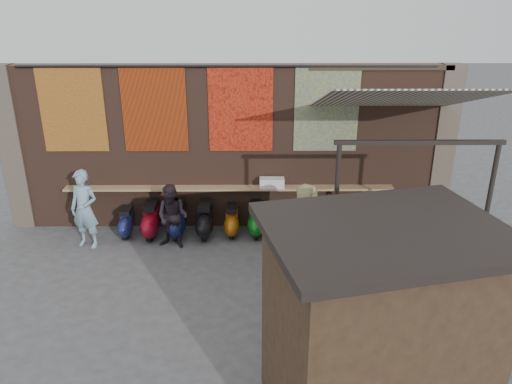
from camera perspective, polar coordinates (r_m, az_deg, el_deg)
ground at (r=10.54m, az=-3.54°, el=-9.75°), size 70.00×70.00×0.00m
brick_wall at (r=12.21m, az=-3.11°, el=5.03°), size 10.00×0.40×4.00m
pier_left at (r=13.49m, az=-25.82°, el=4.49°), size 0.50×0.50×4.00m
pier_right at (r=13.04m, az=20.45°, el=4.76°), size 0.50×0.50×4.00m
eating_counter at (r=12.15m, az=-3.10°, el=0.45°), size 8.00×0.32×0.05m
shelf_box at (r=12.06m, az=1.83°, el=1.05°), size 0.59×0.27×0.24m
tapestry_redgold at (r=12.45m, az=-20.24°, el=8.82°), size 1.50×0.02×2.00m
tapestry_sun at (r=11.95m, az=-11.53°, el=9.22°), size 1.50×0.02×2.00m
tapestry_orange at (r=11.73m, az=-1.77°, el=9.41°), size 1.50×0.02×2.00m
tapestry_multi at (r=11.86m, az=8.07°, el=9.34°), size 1.50×0.02×2.00m
hang_rail at (r=11.57m, az=-3.36°, el=14.14°), size 9.50×0.06×0.06m
scooter_stool_0 at (r=12.49m, az=-14.54°, el=-3.41°), size 0.32×0.72×0.69m
scooter_stool_1 at (r=12.30m, az=-11.89°, el=-3.18°), size 0.39×0.88×0.83m
scooter_stool_2 at (r=12.21m, az=-8.95°, el=-3.15°), size 0.40×0.89×0.84m
scooter_stool_3 at (r=12.11m, az=-5.88°, el=-3.21°), size 0.39×0.87×0.83m
scooter_stool_4 at (r=12.15m, az=-2.77°, el=-3.32°), size 0.34×0.76×0.72m
scooter_stool_5 at (r=12.13m, az=-0.02°, el=-3.17°), size 0.37×0.83×0.79m
scooter_stool_6 at (r=12.12m, az=3.26°, el=-3.45°), size 0.33×0.74×0.70m
scooter_stool_7 at (r=12.15m, az=6.02°, el=-3.12°), size 0.40×0.88×0.84m
scooter_stool_8 at (r=12.26m, az=9.18°, el=-3.27°), size 0.36×0.80×0.76m
scooter_stool_9 at (r=12.42m, az=11.79°, el=-3.21°), size 0.34×0.76×0.72m
diner_left at (r=12.03m, az=-19.00°, el=-1.86°), size 0.77×0.62×1.85m
diner_right at (r=11.55m, az=-9.50°, el=-2.79°), size 0.86×0.75×1.53m
shopper_navy at (r=10.29m, az=10.76°, el=-5.57°), size 1.01×0.96×1.69m
shopper_grey at (r=10.27m, az=19.24°, el=-6.86°), size 1.15×1.13×1.58m
shopper_tan at (r=10.77m, az=5.68°, el=-3.63°), size 0.94×1.05×1.81m
market_stall at (r=6.91m, az=13.54°, el=-15.28°), size 2.95×2.47×2.79m
stall_roof at (r=6.17m, az=14.71°, el=-4.37°), size 3.31×2.82×0.12m
stall_sign at (r=7.33m, az=10.52°, el=-6.91°), size 1.18×0.31×0.50m
stall_shelf at (r=7.85m, az=10.01°, el=-13.37°), size 2.10×0.58×0.06m
awning_canvas at (r=10.49m, az=16.05°, el=10.20°), size 3.20×3.28×0.97m
awning_ledger at (r=11.94m, az=14.18°, el=13.63°), size 3.30×0.08×0.12m
awning_header at (r=9.20m, az=18.22°, el=5.41°), size 3.00×0.08×0.08m
awning_post_left at (r=9.38m, az=8.99°, el=-3.41°), size 0.09×0.09×3.10m
awning_post_right at (r=10.22m, az=24.70°, el=-3.09°), size 0.09×0.09×3.10m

